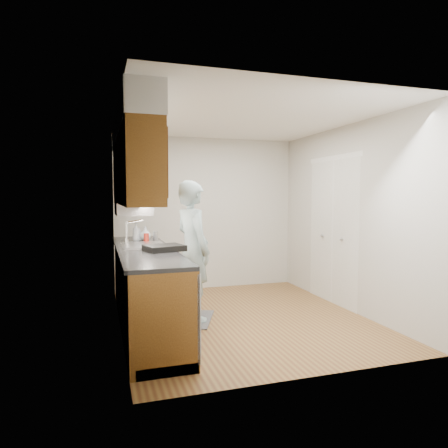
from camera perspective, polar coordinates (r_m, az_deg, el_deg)
name	(u,v)px	position (r m, az deg, el deg)	size (l,w,h in m)	color
floor	(242,318)	(5.21, 2.62, -13.21)	(3.50, 3.50, 0.00)	olive
ceiling	(243,118)	(5.07, 2.72, 14.88)	(3.50, 3.50, 0.00)	white
wall_left	(119,222)	(4.69, -14.80, 0.30)	(0.02, 3.50, 2.50)	beige
wall_right	(346,218)	(5.68, 17.03, 0.88)	(0.02, 3.50, 2.50)	beige
wall_back	(207,214)	(6.66, -2.51, 1.48)	(3.00, 0.02, 2.50)	beige
counter	(146,286)	(4.82, -11.03, -8.69)	(0.64, 2.80, 1.30)	brown
upper_cabinets	(133,161)	(4.76, -12.93, 8.81)	(0.47, 2.80, 1.21)	brown
closet_door	(333,232)	(5.94, 15.25, -1.14)	(0.02, 1.22, 2.05)	white
floor_mat	(193,319)	(5.14, -4.44, -13.39)	(0.45, 0.76, 0.01)	slate
person	(193,241)	(4.94, -4.51, -2.46)	(0.69, 0.46, 1.95)	#8AA4A8
soap_bottle_a	(136,232)	(5.52, -12.49, -1.10)	(0.09, 0.09, 0.24)	silver
soap_bottle_b	(139,234)	(5.57, -12.01, -1.37)	(0.08, 0.08, 0.18)	silver
soap_bottle_c	(145,233)	(5.53, -11.19, -1.33)	(0.15, 0.15, 0.19)	silver
soda_can	(146,238)	(5.25, -11.04, -1.98)	(0.07, 0.07, 0.12)	#B32B1E
steel_can	(156,236)	(5.51, -9.74, -1.69)	(0.07, 0.07, 0.12)	#A5A5AA
dish_rack	(164,248)	(4.46, -8.53, -3.39)	(0.40, 0.34, 0.06)	black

